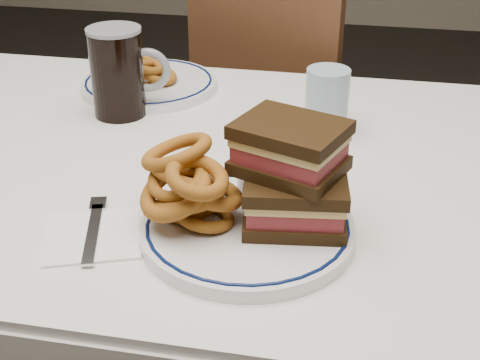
% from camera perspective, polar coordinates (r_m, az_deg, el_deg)
% --- Properties ---
extents(dining_table, '(1.27, 0.87, 0.75)m').
position_cam_1_polar(dining_table, '(1.17, -8.04, -2.25)').
color(dining_table, silver).
rests_on(dining_table, floor).
extents(chair_far, '(0.52, 0.52, 0.89)m').
position_cam_1_polar(chair_far, '(1.85, 3.40, 4.54)').
color(chair_far, '#4B2818').
rests_on(chair_far, floor).
extents(main_plate, '(0.29, 0.29, 0.02)m').
position_cam_1_polar(main_plate, '(0.89, 0.64, -4.16)').
color(main_plate, white).
rests_on(main_plate, dining_table).
extents(reuben_sandwich, '(0.16, 0.15, 0.14)m').
position_cam_1_polar(reuben_sandwich, '(0.86, 4.50, 0.47)').
color(reuben_sandwich, black).
rests_on(reuben_sandwich, main_plate).
extents(onion_rings_main, '(0.15, 0.14, 0.13)m').
position_cam_1_polar(onion_rings_main, '(0.87, -4.43, -0.55)').
color(onion_rings_main, brown).
rests_on(onion_rings_main, main_plate).
extents(ketchup_ramekin, '(0.06, 0.06, 0.03)m').
position_cam_1_polar(ketchup_ramekin, '(0.95, 1.49, 0.01)').
color(ketchup_ramekin, white).
rests_on(ketchup_ramekin, main_plate).
extents(beer_mug, '(0.15, 0.10, 0.16)m').
position_cam_1_polar(beer_mug, '(1.24, -10.28, 9.10)').
color(beer_mug, black).
rests_on(beer_mug, dining_table).
extents(water_glass, '(0.07, 0.07, 0.12)m').
position_cam_1_polar(water_glass, '(1.16, 7.41, 6.60)').
color(water_glass, '#9CB6CA').
rests_on(water_glass, dining_table).
extents(far_plate, '(0.27, 0.27, 0.02)m').
position_cam_1_polar(far_plate, '(1.38, -7.78, 8.14)').
color(far_plate, white).
rests_on(far_plate, dining_table).
extents(onion_rings_far, '(0.13, 0.10, 0.07)m').
position_cam_1_polar(onion_rings_far, '(1.37, -7.97, 9.26)').
color(onion_rings_far, brown).
rests_on(onion_rings_far, far_plate).
extents(napkin_fork, '(0.16, 0.17, 0.01)m').
position_cam_1_polar(napkin_fork, '(0.91, -12.41, -4.52)').
color(napkin_fork, white).
rests_on(napkin_fork, dining_table).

